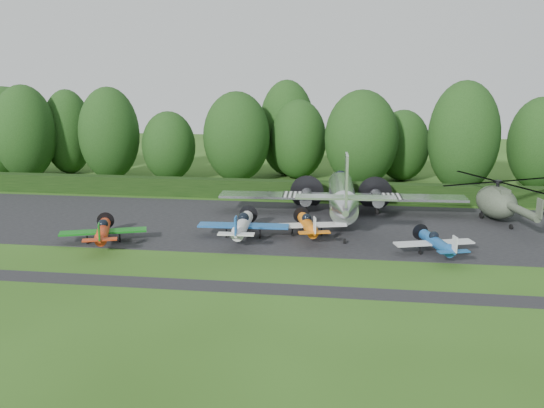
# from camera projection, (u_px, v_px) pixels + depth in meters

# --- Properties ---
(ground) EXTENTS (160.00, 160.00, 0.00)m
(ground) POSITION_uv_depth(u_px,v_px,m) (283.00, 260.00, 45.26)
(ground) COLOR #284914
(ground) RESTS_ON ground
(apron) EXTENTS (70.00, 18.00, 0.01)m
(apron) POSITION_uv_depth(u_px,v_px,m) (296.00, 226.00, 54.90)
(apron) COLOR black
(apron) RESTS_ON ground
(taxiway_verge) EXTENTS (70.00, 2.00, 0.00)m
(taxiway_verge) POSITION_uv_depth(u_px,v_px,m) (271.00, 289.00, 39.47)
(taxiway_verge) COLOR black
(taxiway_verge) RESTS_ON ground
(hedgerow) EXTENTS (90.00, 1.60, 2.00)m
(hedgerow) POSITION_uv_depth(u_px,v_px,m) (306.00, 199.00, 65.51)
(hedgerow) COLOR black
(hedgerow) RESTS_ON ground
(transport_plane) EXTENTS (23.82, 18.27, 7.63)m
(transport_plane) POSITION_uv_depth(u_px,v_px,m) (342.00, 196.00, 57.39)
(transport_plane) COLOR silver
(transport_plane) RESTS_ON ground
(light_plane_red) EXTENTS (6.92, 7.27, 2.66)m
(light_plane_red) POSITION_uv_depth(u_px,v_px,m) (103.00, 231.00, 49.07)
(light_plane_red) COLOR #B52F10
(light_plane_red) RESTS_ON ground
(light_plane_white) EXTENTS (7.64, 8.03, 2.93)m
(light_plane_white) POSITION_uv_depth(u_px,v_px,m) (243.00, 225.00, 50.45)
(light_plane_white) COLOR silver
(light_plane_white) RESTS_ON ground
(light_plane_orange) EXTENTS (6.76, 7.10, 2.60)m
(light_plane_orange) POSITION_uv_depth(u_px,v_px,m) (308.00, 225.00, 51.12)
(light_plane_orange) COLOR orange
(light_plane_orange) RESTS_ON ground
(light_plane_blue) EXTENTS (6.22, 6.54, 2.39)m
(light_plane_blue) POSITION_uv_depth(u_px,v_px,m) (436.00, 242.00, 46.30)
(light_plane_blue) COLOR #164A89
(light_plane_blue) RESTS_ON ground
(helicopter) EXTENTS (11.91, 13.95, 3.84)m
(helicopter) POSITION_uv_depth(u_px,v_px,m) (497.00, 199.00, 56.13)
(helicopter) COLOR #384333
(helicopter) RESTS_ON ground
(tree_0) EXTENTS (8.64, 8.64, 11.46)m
(tree_0) POSITION_uv_depth(u_px,v_px,m) (361.00, 139.00, 71.20)
(tree_0) COLOR black
(tree_0) RESTS_ON ground
(tree_1) EXTENTS (7.98, 7.98, 12.60)m
(tree_1) POSITION_uv_depth(u_px,v_px,m) (464.00, 137.00, 68.33)
(tree_1) COLOR black
(tree_1) RESTS_ON ground
(tree_2) EXTENTS (6.59, 6.59, 8.84)m
(tree_2) POSITION_uv_depth(u_px,v_px,m) (403.00, 145.00, 75.28)
(tree_2) COLOR black
(tree_2) RESTS_ON ground
(tree_3) EXTENTS (6.33, 6.33, 11.13)m
(tree_3) POSITION_uv_depth(u_px,v_px,m) (68.00, 132.00, 79.74)
(tree_3) COLOR black
(tree_3) RESTS_ON ground
(tree_5) EXTENTS (7.51, 7.51, 11.61)m
(tree_5) POSITION_uv_depth(u_px,v_px,m) (109.00, 134.00, 75.64)
(tree_5) COLOR black
(tree_5) RESTS_ON ground
(tree_6) EXTENTS (7.26, 7.26, 10.73)m
(tree_6) POSITION_uv_depth(u_px,v_px,m) (540.00, 144.00, 69.56)
(tree_6) COLOR black
(tree_6) RESTS_ON ground
(tree_7) EXTENTS (7.12, 7.12, 10.04)m
(tree_7) POSITION_uv_depth(u_px,v_px,m) (298.00, 139.00, 76.42)
(tree_7) COLOR black
(tree_7) RESTS_ON ground
(tree_8) EXTENTS (8.20, 8.20, 11.12)m
(tree_8) POSITION_uv_depth(u_px,v_px,m) (237.00, 137.00, 74.31)
(tree_8) COLOR black
(tree_8) RESTS_ON ground
(tree_9) EXTENTS (7.64, 7.64, 11.87)m
(tree_9) POSITION_uv_depth(u_px,v_px,m) (24.00, 132.00, 75.95)
(tree_9) COLOR black
(tree_9) RESTS_ON ground
(tree_11) EXTENTS (6.61, 6.61, 8.66)m
(tree_11) POSITION_uv_depth(u_px,v_px,m) (169.00, 146.00, 75.21)
(tree_11) COLOR black
(tree_11) RESTS_ON ground
(tree_12) EXTENTS (7.29, 7.29, 12.38)m
(tree_12) POSITION_uv_depth(u_px,v_px,m) (287.00, 128.00, 78.64)
(tree_12) COLOR black
(tree_12) RESTS_ON ground
(tree_13) EXTENTS (9.23, 9.23, 11.55)m
(tree_13) POSITION_uv_depth(u_px,v_px,m) (6.00, 131.00, 78.61)
(tree_13) COLOR black
(tree_13) RESTS_ON ground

